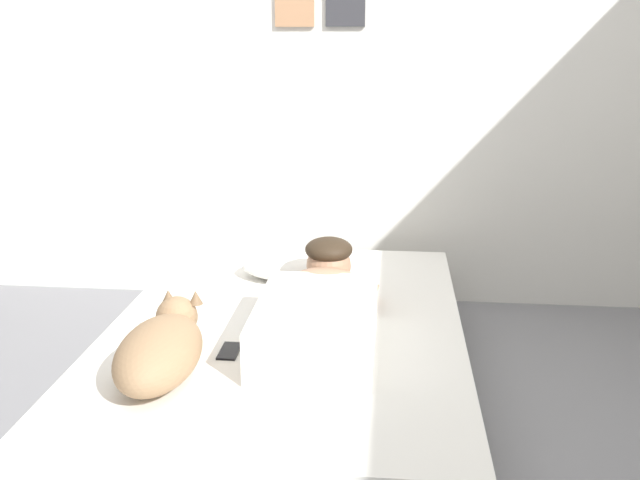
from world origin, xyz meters
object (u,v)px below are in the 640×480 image
(person_lying, at_px, (320,307))
(dog, at_px, (162,348))
(pillow, at_px, (298,266))
(coffee_cup, at_px, (322,284))
(bed, at_px, (288,361))
(cell_phone, at_px, (230,351))

(person_lying, bearing_deg, dog, -139.51)
(pillow, distance_m, coffee_cup, 0.21)
(bed, relative_size, cell_phone, 14.60)
(person_lying, xyz_separation_m, dog, (-0.48, -0.41, -0.00))
(dog, distance_m, cell_phone, 0.29)
(pillow, bearing_deg, coffee_cup, -53.32)
(bed, height_order, cell_phone, cell_phone)
(coffee_cup, bearing_deg, dog, -117.53)
(bed, height_order, pillow, pillow)
(bed, relative_size, coffee_cup, 16.36)
(bed, relative_size, person_lying, 2.22)
(dog, xyz_separation_m, coffee_cup, (0.45, 0.86, -0.07))
(dog, bearing_deg, cell_phone, 49.81)
(coffee_cup, bearing_deg, cell_phone, -112.60)
(dog, relative_size, cell_phone, 4.11)
(pillow, relative_size, coffee_cup, 4.16)
(bed, relative_size, dog, 3.56)
(cell_phone, bearing_deg, bed, 60.61)
(coffee_cup, height_order, cell_phone, coffee_cup)
(pillow, xyz_separation_m, dog, (-0.32, -1.03, 0.05))
(person_lying, relative_size, dog, 1.60)
(pillow, relative_size, cell_phone, 3.71)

